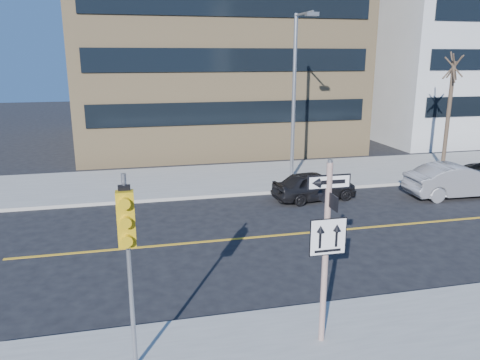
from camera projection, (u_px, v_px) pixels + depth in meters
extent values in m
plane|color=black|center=(285.00, 292.00, 12.70)|extent=(120.00, 120.00, 0.00)
cylinder|color=beige|center=(325.00, 255.00, 9.80)|extent=(0.13, 0.13, 4.00)
cylinder|color=gray|center=(330.00, 161.00, 9.28)|extent=(0.10, 0.10, 0.06)
cube|color=black|center=(329.00, 182.00, 9.39)|extent=(0.92, 0.03, 0.30)
cube|color=black|center=(328.00, 199.00, 9.48)|extent=(0.03, 0.92, 0.30)
cube|color=white|center=(328.00, 237.00, 9.60)|extent=(0.80, 0.03, 0.80)
cylinder|color=gray|center=(130.00, 275.00, 8.92)|extent=(0.09, 0.09, 4.00)
cube|color=gold|center=(126.00, 219.00, 8.43)|extent=(0.32, 0.22, 1.05)
sphere|color=#8C0705|center=(125.00, 203.00, 8.23)|extent=(0.17, 0.17, 0.17)
sphere|color=black|center=(126.00, 221.00, 8.32)|extent=(0.17, 0.17, 0.17)
sphere|color=black|center=(127.00, 240.00, 8.41)|extent=(0.17, 0.17, 0.17)
imported|color=black|center=(314.00, 186.00, 20.73)|extent=(1.97, 3.94, 1.29)
imported|color=gray|center=(457.00, 181.00, 21.13)|extent=(1.75, 4.64, 1.51)
cylinder|color=gray|center=(294.00, 100.00, 22.87)|extent=(0.18, 0.18, 8.00)
cylinder|color=gray|center=(304.00, 14.00, 20.94)|extent=(0.10, 2.20, 0.10)
cube|color=gray|center=(312.00, 14.00, 20.02)|extent=(0.55, 0.30, 0.16)
cylinder|color=#352A1F|center=(448.00, 116.00, 25.41)|extent=(0.22, 0.22, 5.80)
cube|color=#A18559|center=(206.00, 17.00, 34.38)|extent=(18.00, 18.00, 18.00)
cube|color=#ABAEB1|center=(472.00, 40.00, 38.63)|extent=(20.00, 16.00, 15.00)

